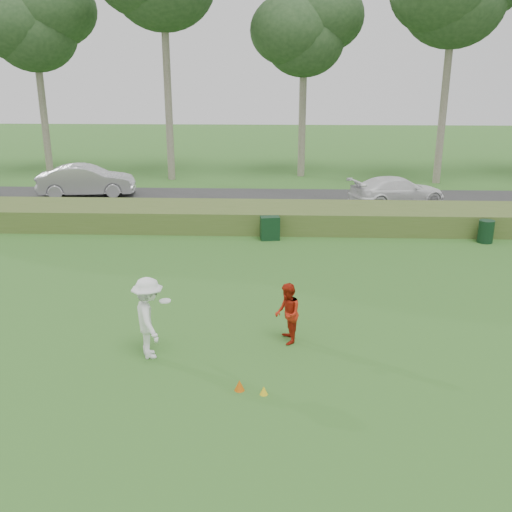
{
  "coord_description": "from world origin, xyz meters",
  "views": [
    {
      "loc": [
        0.66,
        -11.65,
        6.43
      ],
      "look_at": [
        0.0,
        4.0,
        1.3
      ],
      "focal_mm": 40.0,
      "sensor_mm": 36.0,
      "label": 1
    }
  ],
  "objects_px": {
    "utility_cabinet": "(270,228)",
    "player_white": "(149,318)",
    "trash_bin": "(486,231)",
    "player_red": "(287,314)",
    "cone_yellow": "(264,390)",
    "car_mid": "(87,180)",
    "car_right": "(397,191)",
    "cone_orange": "(239,385)"
  },
  "relations": [
    {
      "from": "cone_orange",
      "to": "cone_yellow",
      "type": "height_order",
      "value": "cone_orange"
    },
    {
      "from": "car_right",
      "to": "cone_yellow",
      "type": "bearing_deg",
      "value": 142.67
    },
    {
      "from": "cone_orange",
      "to": "car_mid",
      "type": "bearing_deg",
      "value": 116.47
    },
    {
      "from": "cone_orange",
      "to": "car_right",
      "type": "height_order",
      "value": "car_right"
    },
    {
      "from": "car_mid",
      "to": "utility_cabinet",
      "type": "bearing_deg",
      "value": -137.6
    },
    {
      "from": "utility_cabinet",
      "to": "car_mid",
      "type": "distance_m",
      "value": 12.42
    },
    {
      "from": "trash_bin",
      "to": "car_right",
      "type": "relative_size",
      "value": 0.18
    },
    {
      "from": "player_white",
      "to": "car_right",
      "type": "relative_size",
      "value": 0.41
    },
    {
      "from": "cone_orange",
      "to": "car_right",
      "type": "bearing_deg",
      "value": 69.25
    },
    {
      "from": "player_white",
      "to": "car_mid",
      "type": "xyz_separation_m",
      "value": [
        -7.2,
        17.42,
        -0.1
      ]
    },
    {
      "from": "utility_cabinet",
      "to": "player_white",
      "type": "bearing_deg",
      "value": -113.69
    },
    {
      "from": "cone_orange",
      "to": "car_right",
      "type": "xyz_separation_m",
      "value": [
        6.58,
        17.36,
        0.63
      ]
    },
    {
      "from": "utility_cabinet",
      "to": "car_mid",
      "type": "bearing_deg",
      "value": 133.49
    },
    {
      "from": "cone_orange",
      "to": "car_mid",
      "type": "height_order",
      "value": "car_mid"
    },
    {
      "from": "cone_yellow",
      "to": "car_right",
      "type": "xyz_separation_m",
      "value": [
        6.06,
        17.51,
        0.66
      ]
    },
    {
      "from": "cone_orange",
      "to": "utility_cabinet",
      "type": "distance_m",
      "value": 11.26
    },
    {
      "from": "car_right",
      "to": "trash_bin",
      "type": "bearing_deg",
      "value": -178.05
    },
    {
      "from": "player_white",
      "to": "player_red",
      "type": "height_order",
      "value": "player_white"
    },
    {
      "from": "cone_yellow",
      "to": "trash_bin",
      "type": "relative_size",
      "value": 0.21
    },
    {
      "from": "car_right",
      "to": "cone_orange",
      "type": "bearing_deg",
      "value": 141.01
    },
    {
      "from": "car_mid",
      "to": "player_white",
      "type": "bearing_deg",
      "value": -167.39
    },
    {
      "from": "cone_yellow",
      "to": "utility_cabinet",
      "type": "xyz_separation_m",
      "value": [
        -0.09,
        11.39,
        0.37
      ]
    },
    {
      "from": "player_red",
      "to": "car_mid",
      "type": "bearing_deg",
      "value": -155.78
    },
    {
      "from": "utility_cabinet",
      "to": "trash_bin",
      "type": "xyz_separation_m",
      "value": [
        8.41,
        -0.04,
        -0.03
      ]
    },
    {
      "from": "cone_yellow",
      "to": "car_mid",
      "type": "height_order",
      "value": "car_mid"
    },
    {
      "from": "player_white",
      "to": "car_mid",
      "type": "relative_size",
      "value": 0.39
    },
    {
      "from": "cone_yellow",
      "to": "car_mid",
      "type": "relative_size",
      "value": 0.04
    },
    {
      "from": "player_red",
      "to": "cone_yellow",
      "type": "height_order",
      "value": "player_red"
    },
    {
      "from": "player_white",
      "to": "cone_yellow",
      "type": "relative_size",
      "value": 10.35
    },
    {
      "from": "cone_yellow",
      "to": "trash_bin",
      "type": "height_order",
      "value": "trash_bin"
    },
    {
      "from": "player_white",
      "to": "trash_bin",
      "type": "bearing_deg",
      "value": -71.29
    },
    {
      "from": "cone_yellow",
      "to": "utility_cabinet",
      "type": "relative_size",
      "value": 0.2
    },
    {
      "from": "utility_cabinet",
      "to": "car_right",
      "type": "bearing_deg",
      "value": 36.08
    },
    {
      "from": "player_white",
      "to": "cone_orange",
      "type": "xyz_separation_m",
      "value": [
        2.19,
        -1.43,
        -0.85
      ]
    },
    {
      "from": "player_red",
      "to": "utility_cabinet",
      "type": "height_order",
      "value": "player_red"
    },
    {
      "from": "player_red",
      "to": "utility_cabinet",
      "type": "xyz_separation_m",
      "value": [
        -0.6,
        8.96,
        -0.3
      ]
    },
    {
      "from": "car_mid",
      "to": "car_right",
      "type": "bearing_deg",
      "value": -105.16
    },
    {
      "from": "player_white",
      "to": "player_red",
      "type": "xyz_separation_m",
      "value": [
        3.22,
        0.86,
        -0.21
      ]
    },
    {
      "from": "player_red",
      "to": "utility_cabinet",
      "type": "distance_m",
      "value": 8.98
    },
    {
      "from": "utility_cabinet",
      "to": "cone_yellow",
      "type": "bearing_deg",
      "value": -98.29
    },
    {
      "from": "cone_orange",
      "to": "utility_cabinet",
      "type": "xyz_separation_m",
      "value": [
        0.43,
        11.25,
        0.35
      ]
    },
    {
      "from": "cone_yellow",
      "to": "car_mid",
      "type": "xyz_separation_m",
      "value": [
        -9.91,
        19.0,
        0.78
      ]
    }
  ]
}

